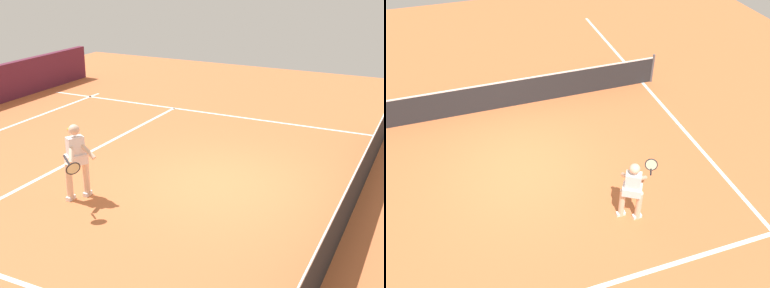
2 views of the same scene
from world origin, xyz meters
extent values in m
plane|color=#C66638|center=(0.00, 0.00, 0.00)|extent=(24.75, 24.75, 0.00)
cube|color=white|center=(4.71, 0.00, 0.00)|extent=(0.10, 17.04, 0.01)
cylinder|color=#4C4C51|center=(5.01, 2.78, 0.49)|extent=(0.08, 0.08, 0.98)
cube|color=#232326|center=(0.00, 2.78, 0.43)|extent=(9.94, 0.02, 0.86)
cube|color=white|center=(0.00, 2.78, 0.88)|extent=(9.94, 0.02, 0.04)
cylinder|color=beige|center=(1.80, -2.20, 0.39)|extent=(0.13, 0.13, 0.78)
cylinder|color=beige|center=(2.12, -2.38, 0.39)|extent=(0.13, 0.13, 0.78)
cube|color=white|center=(1.80, -2.20, 0.04)|extent=(0.20, 0.10, 0.08)
cube|color=white|center=(2.12, -2.38, 0.04)|extent=(0.20, 0.10, 0.08)
cube|color=white|center=(1.96, -2.29, 1.04)|extent=(0.38, 0.33, 0.52)
cube|color=white|center=(1.96, -2.29, 0.84)|extent=(0.49, 0.44, 0.20)
sphere|color=beige|center=(1.96, -2.29, 1.44)|extent=(0.22, 0.22, 0.22)
cylinder|color=beige|center=(1.90, -2.09, 1.06)|extent=(0.13, 0.48, 0.37)
cylinder|color=beige|center=(2.16, -2.24, 1.06)|extent=(0.44, 0.35, 0.37)
cylinder|color=black|center=(2.46, -2.10, 1.02)|extent=(0.18, 0.27, 0.14)
torus|color=black|center=(2.61, -1.84, 0.96)|extent=(0.31, 0.25, 0.28)
cylinder|color=beige|center=(2.61, -1.84, 0.96)|extent=(0.25, 0.20, 0.23)
camera|label=1|loc=(9.41, 3.93, 4.55)|focal=48.14mm
camera|label=2|loc=(-0.85, -7.23, 6.75)|focal=36.28mm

